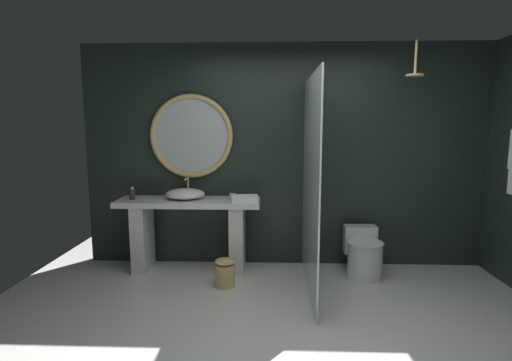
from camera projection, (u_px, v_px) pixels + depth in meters
ground_plane at (295, 348)px, 2.97m from camera, size 5.76×5.76×0.00m
back_wall_panel at (287, 156)px, 4.67m from camera, size 4.80×0.10×2.60m
vanity_counter at (190, 226)px, 4.51m from camera, size 1.62×0.49×0.83m
vessel_sink at (185, 194)px, 4.47m from camera, size 0.44×0.36×0.23m
tumbler_cup at (233, 197)px, 4.41m from camera, size 0.07×0.07×0.08m
soap_dispenser at (132, 194)px, 4.45m from camera, size 0.06×0.06×0.14m
round_wall_mirror at (191, 136)px, 4.59m from camera, size 0.98×0.06×0.98m
shower_glass_panel at (310, 186)px, 3.90m from camera, size 0.02×1.51×2.15m
rain_shower_head at (415, 71)px, 3.91m from camera, size 0.17×0.17×0.35m
toilet at (364, 254)px, 4.36m from camera, size 0.39×0.56×0.52m
waste_bin at (225, 272)px, 4.09m from camera, size 0.21×0.21×0.30m
folded_hand_towel at (245, 199)px, 4.29m from camera, size 0.29×0.18×0.08m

